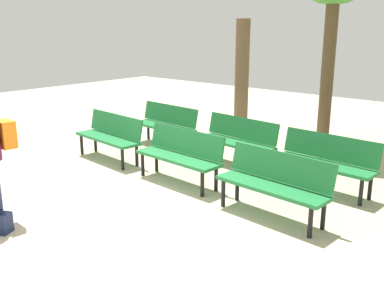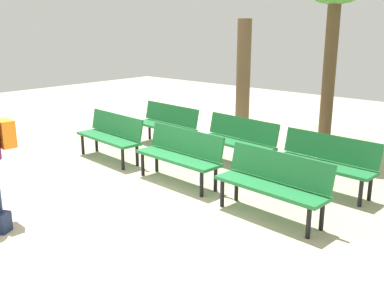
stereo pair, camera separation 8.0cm
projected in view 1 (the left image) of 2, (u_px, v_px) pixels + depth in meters
ground_plane at (100, 209)px, 6.30m from camera, size 24.00×24.00×0.00m
bench_r0_c0 at (111, 134)px, 8.53m from camera, size 1.63×0.61×0.87m
bench_r0_c1 at (181, 153)px, 7.28m from camera, size 1.62×0.55×0.87m
bench_r0_c2 at (275, 181)px, 5.97m from camera, size 1.63×0.57×0.87m
bench_r1_c0 at (166, 123)px, 9.52m from camera, size 1.63×0.59×0.87m
bench_r1_c1 at (238, 138)px, 8.21m from camera, size 1.64×0.62×0.87m
bench_r1_c2 at (326, 159)px, 6.93m from camera, size 1.62×0.56×0.87m
tree_2 at (242, 79)px, 10.20m from camera, size 0.32×0.32×2.67m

